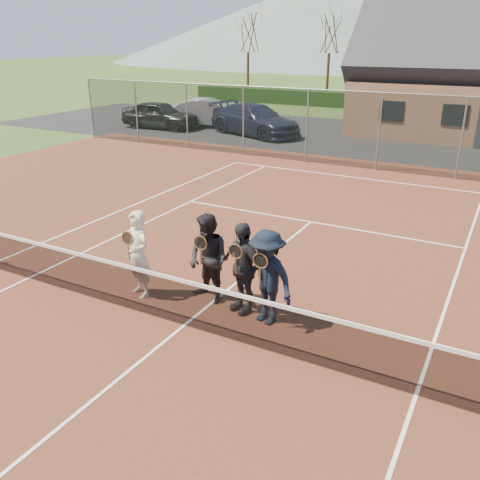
{
  "coord_description": "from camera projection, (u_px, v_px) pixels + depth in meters",
  "views": [
    {
      "loc": [
        4.74,
        -6.6,
        4.92
      ],
      "look_at": [
        0.34,
        1.5,
        1.25
      ],
      "focal_mm": 38.0,
      "sensor_mm": 36.0,
      "label": 1
    }
  ],
  "objects": [
    {
      "name": "tree_b",
      "position": [
        331.0,
        26.0,
        38.09
      ],
      "size": [
        3.2,
        3.2,
        7.77
      ],
      "color": "#362313",
      "rests_on": "ground"
    },
    {
      "name": "player_b",
      "position": [
        209.0,
        259.0,
        9.88
      ],
      "size": [
        1.03,
        0.89,
        1.8
      ],
      "color": "black",
      "rests_on": "court_surface"
    },
    {
      "name": "ground",
      "position": [
        408.0,
        143.0,
        25.63
      ],
      "size": [
        220.0,
        220.0,
        0.0
      ],
      "primitive_type": "plane",
      "color": "#344D1B",
      "rests_on": "ground"
    },
    {
      "name": "hill_west",
      "position": [
        360.0,
        14.0,
        94.61
      ],
      "size": [
        110.0,
        110.0,
        18.0
      ],
      "primitive_type": "cone",
      "color": "#57695F",
      "rests_on": "ground"
    },
    {
      "name": "tarmac_carpark",
      "position": [
        333.0,
        136.0,
        27.41
      ],
      "size": [
        40.0,
        12.0,
        0.01
      ],
      "primitive_type": "cube",
      "color": "black",
      "rests_on": "ground"
    },
    {
      "name": "court_markings",
      "position": [
        184.0,
        325.0,
        9.3
      ],
      "size": [
        11.03,
        23.83,
        0.01
      ],
      "color": "white",
      "rests_on": "court_surface"
    },
    {
      "name": "player_a",
      "position": [
        138.0,
        254.0,
        10.1
      ],
      "size": [
        0.77,
        0.65,
        1.8
      ],
      "color": "white",
      "rests_on": "court_surface"
    },
    {
      "name": "tennis_net",
      "position": [
        183.0,
        301.0,
        9.11
      ],
      "size": [
        11.68,
        0.08,
        1.1
      ],
      "color": "slate",
      "rests_on": "ground"
    },
    {
      "name": "player_c",
      "position": [
        243.0,
        267.0,
        9.51
      ],
      "size": [
        1.14,
        0.79,
        1.8
      ],
      "color": "#242429",
      "rests_on": "court_surface"
    },
    {
      "name": "car_a",
      "position": [
        160.0,
        115.0,
        29.42
      ],
      "size": [
        4.65,
        2.05,
        1.56
      ],
      "primitive_type": "imported",
      "rotation": [
        0.0,
        0.0,
        1.62
      ],
      "color": "black",
      "rests_on": "ground"
    },
    {
      "name": "perimeter_fence",
      "position": [
        379.0,
        132.0,
        19.76
      ],
      "size": [
        30.07,
        0.07,
        3.02
      ],
      "color": "slate",
      "rests_on": "ground"
    },
    {
      "name": "car_b",
      "position": [
        209.0,
        113.0,
        29.93
      ],
      "size": [
        5.2,
        3.29,
        1.62
      ],
      "primitive_type": "imported",
      "rotation": [
        0.0,
        0.0,
        1.92
      ],
      "color": "#9A9DA3",
      "rests_on": "ground"
    },
    {
      "name": "car_c",
      "position": [
        255.0,
        120.0,
        27.39
      ],
      "size": [
        6.07,
        4.05,
        1.63
      ],
      "primitive_type": "imported",
      "rotation": [
        0.0,
        0.0,
        1.23
      ],
      "color": "#191932",
      "rests_on": "ground"
    },
    {
      "name": "court_surface",
      "position": [
        185.0,
        326.0,
        9.3
      ],
      "size": [
        30.0,
        30.0,
        0.02
      ],
      "primitive_type": "cube",
      "color": "#562819",
      "rests_on": "ground"
    },
    {
      "name": "player_d",
      "position": [
        267.0,
        277.0,
        9.12
      ],
      "size": [
        1.3,
        0.97,
        1.8
      ],
      "color": "black",
      "rests_on": "court_surface"
    },
    {
      "name": "tree_a",
      "position": [
        248.0,
        26.0,
        41.19
      ],
      "size": [
        3.2,
        3.2,
        7.77
      ],
      "color": "#3C2816",
      "rests_on": "ground"
    },
    {
      "name": "hedge_row",
      "position": [
        445.0,
        106.0,
        35.23
      ],
      "size": [
        40.0,
        1.2,
        1.1
      ],
      "primitive_type": "cube",
      "color": "black",
      "rests_on": "ground"
    }
  ]
}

